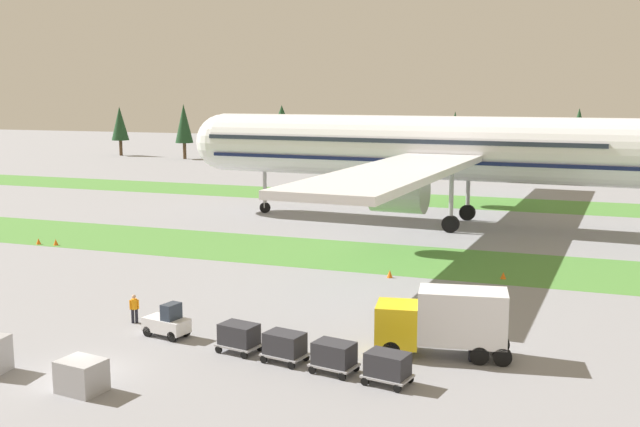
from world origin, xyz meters
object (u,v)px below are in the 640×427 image
baggage_tug (167,323)px  catering_truck (444,320)px  cargo_dolly_fourth (388,366)px  cargo_dolly_lead (239,335)px  cargo_dolly_third (334,355)px  ground_crew_loader (471,343)px  taxiway_marker_3 (39,241)px  cargo_dolly_second (285,345)px  taxiway_marker_1 (503,275)px  ground_crew_marshaller (134,308)px  uld_container_3 (82,376)px  airliner (438,148)px  taxiway_marker_0 (56,242)px  taxiway_marker_2 (390,274)px

baggage_tug → catering_truck: 15.45m
baggage_tug → cargo_dolly_fourth: (13.48, -2.58, 0.10)m
cargo_dolly_lead → cargo_dolly_third: same height
ground_crew_loader → taxiway_marker_3: bearing=-129.7°
cargo_dolly_second → cargo_dolly_fourth: bearing=-90.0°
cargo_dolly_second → cargo_dolly_third: 2.90m
cargo_dolly_second → taxiway_marker_1: bearing=-10.6°
cargo_dolly_third → cargo_dolly_second: bearing=90.0°
ground_crew_loader → ground_crew_marshaller: bearing=-106.5°
cargo_dolly_second → cargo_dolly_fourth: same height
ground_crew_loader → uld_container_3: ground_crew_loader is taller
cargo_dolly_second → taxiway_marker_3: bearing=69.0°
airliner → cargo_dolly_second: 43.66m
taxiway_marker_0 → taxiway_marker_2: size_ratio=0.96×
taxiway_marker_1 → taxiway_marker_0: bearing=-178.4°
cargo_dolly_lead → taxiway_marker_1: bearing=-17.5°
cargo_dolly_second → ground_crew_loader: bearing=-58.2°
cargo_dolly_second → ground_crew_marshaller: 11.42m
ground_crew_loader → cargo_dolly_third: bearing=-74.4°
catering_truck → taxiway_marker_3: size_ratio=13.28×
cargo_dolly_fourth → taxiway_marker_2: 20.90m
ground_crew_loader → cargo_dolly_fourth: bearing=-53.0°
uld_container_3 → ground_crew_marshaller: bearing=110.7°
cargo_dolly_third → ground_crew_marshaller: (-13.85, 3.60, 0.03)m
airliner → cargo_dolly_fourth: bearing=-168.7°
cargo_dolly_third → taxiway_marker_3: bearing=70.4°
cargo_dolly_fourth → taxiway_marker_3: bearing=71.7°
taxiway_marker_3 → cargo_dolly_third: bearing=-30.4°
ground_crew_marshaller → taxiway_marker_0: size_ratio=3.10×
baggage_tug → taxiway_marker_2: baggage_tug is taller
cargo_dolly_second → catering_truck: bearing=-52.7°
baggage_tug → uld_container_3: baggage_tug is taller
uld_container_3 → taxiway_marker_3: 37.26m
ground_crew_loader → airliner: bearing=176.2°
cargo_dolly_second → cargo_dolly_third: same height
cargo_dolly_lead → cargo_dolly_third: 5.80m
taxiway_marker_2 → cargo_dolly_fourth: bearing=-75.6°
cargo_dolly_third → cargo_dolly_fourth: 2.90m
airliner → taxiway_marker_2: size_ratio=121.74×
cargo_dolly_lead → airliner: bearing=8.0°
cargo_dolly_fourth → taxiway_marker_3: (-38.51, 21.47, -0.65)m
catering_truck → cargo_dolly_third: bearing=123.4°
cargo_dolly_third → airliner: bearing=15.5°
catering_truck → taxiway_marker_2: catering_truck is taller
ground_crew_marshaller → taxiway_marker_0: ground_crew_marshaller is taller
cargo_dolly_second → ground_crew_marshaller: size_ratio=1.40×
taxiway_marker_0 → taxiway_marker_2: bearing=-2.6°
catering_truck → ground_crew_loader: catering_truck is taller
baggage_tug → cargo_dolly_fourth: size_ratio=1.15×
baggage_tug → catering_truck: (15.24, 2.22, 1.14)m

